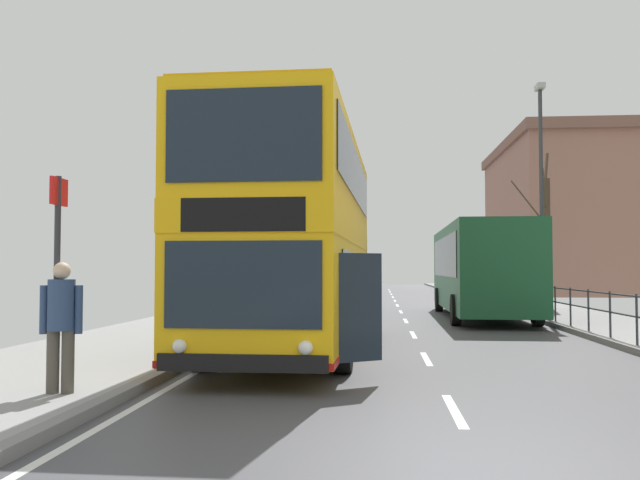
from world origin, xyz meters
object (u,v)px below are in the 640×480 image
(background_bus_far_lane, at_px, (480,268))
(pedestrian_companion, at_px, (61,319))
(bus_stop_sign_near, at_px, (57,259))
(bare_tree_far_00, at_px, (545,240))
(double_decker_bus_main, at_px, (297,239))
(background_building_00, at_px, (585,217))
(street_lamp_far_side, at_px, (541,181))

(background_bus_far_lane, bearing_deg, pedestrian_companion, -115.36)
(background_bus_far_lane, bearing_deg, bus_stop_sign_near, -115.68)
(background_bus_far_lane, bearing_deg, bare_tree_far_00, 50.45)
(double_decker_bus_main, relative_size, pedestrian_companion, 6.27)
(background_building_00, bearing_deg, bare_tree_far_00, -110.06)
(double_decker_bus_main, distance_m, street_lamp_far_side, 13.32)
(background_building_00, bearing_deg, background_bus_far_lane, -113.42)
(double_decker_bus_main, xyz_separation_m, pedestrian_companion, (-2.36, -5.86, -1.28))
(background_bus_far_lane, xyz_separation_m, background_building_00, (11.40, 26.31, 3.77))
(background_bus_far_lane, height_order, background_building_00, background_building_00)
(background_bus_far_lane, xyz_separation_m, pedestrian_companion, (-7.68, -16.21, -0.66))
(background_building_00, bearing_deg, double_decker_bus_main, -114.52)
(double_decker_bus_main, relative_size, bare_tree_far_00, 1.62)
(bus_stop_sign_near, bearing_deg, street_lamp_far_side, 58.73)
(background_bus_far_lane, distance_m, bus_stop_sign_near, 17.94)
(street_lamp_far_side, bearing_deg, background_bus_far_lane, -171.96)
(background_bus_far_lane, bearing_deg, background_building_00, 66.58)
(pedestrian_companion, height_order, background_building_00, background_building_00)
(bus_stop_sign_near, height_order, background_building_00, background_building_00)
(bare_tree_far_00, bearing_deg, double_decker_bus_main, -120.94)
(background_building_00, bearing_deg, bus_stop_sign_near, -114.29)
(bus_stop_sign_near, distance_m, bare_tree_far_00, 22.88)
(bus_stop_sign_near, xyz_separation_m, background_building_00, (19.17, 42.47, 3.66))
(bus_stop_sign_near, xyz_separation_m, street_lamp_far_side, (10.01, 16.48, 3.04))
(street_lamp_far_side, distance_m, background_building_00, 27.57)
(pedestrian_companion, bearing_deg, street_lamp_far_side, 59.02)
(pedestrian_companion, distance_m, background_building_00, 46.82)
(double_decker_bus_main, bearing_deg, pedestrian_companion, -111.93)
(double_decker_bus_main, bearing_deg, street_lamp_far_side, 54.66)
(double_decker_bus_main, xyz_separation_m, bus_stop_sign_near, (-2.45, -5.81, -0.51))
(bus_stop_sign_near, relative_size, street_lamp_far_side, 0.34)
(bare_tree_far_00, xyz_separation_m, background_building_00, (8.19, 22.43, 2.60))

